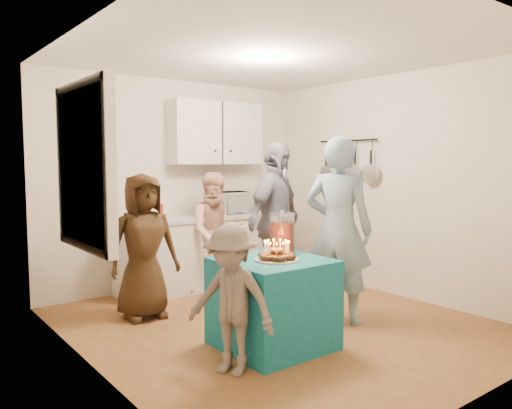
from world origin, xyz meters
TOP-DOWN VIEW (x-y plane):
  - floor at (0.00, 0.00)m, footprint 4.00×4.00m
  - ceiling at (0.00, 0.00)m, footprint 4.00×4.00m
  - back_wall at (0.00, 2.00)m, footprint 3.60×3.60m
  - left_wall at (-1.80, 0.00)m, footprint 4.00×4.00m
  - right_wall at (1.80, 0.00)m, footprint 4.00×4.00m
  - window_night at (-1.77, 0.30)m, footprint 0.04×1.00m
  - counter at (0.20, 1.70)m, footprint 2.20×0.58m
  - countertop at (0.20, 1.70)m, footprint 2.24×0.62m
  - upper_cabinet at (0.50, 1.85)m, footprint 1.30×0.30m
  - pot_rack at (1.72, 0.70)m, footprint 0.12×1.00m
  - microwave at (0.60, 1.70)m, footprint 0.55×0.40m
  - party_table at (-0.42, -0.43)m, footprint 0.86×0.86m
  - donut_cake at (-0.43, -0.49)m, footprint 0.38×0.38m
  - punch_jar at (-0.15, -0.23)m, footprint 0.22×0.22m
  - man_birthday at (0.53, -0.29)m, footprint 0.70×0.80m
  - woman_back_left at (-0.95, 0.98)m, footprint 0.75×0.52m
  - woman_back_center at (0.17, 1.35)m, footprint 0.86×0.78m
  - woman_back_right at (0.53, 0.68)m, footprint 1.15×0.81m
  - child_near_left at (-1.01, -0.65)m, footprint 0.67×0.83m

SIDE VIEW (x-z plane):
  - floor at x=0.00m, z-range 0.00..0.00m
  - party_table at x=-0.42m, z-range 0.00..0.76m
  - counter at x=0.20m, z-range 0.00..0.86m
  - child_near_left at x=-1.01m, z-range 0.00..1.12m
  - woman_back_center at x=0.17m, z-range 0.00..1.45m
  - woman_back_left at x=-0.95m, z-range 0.00..1.47m
  - donut_cake at x=-0.43m, z-range 0.76..0.94m
  - countertop at x=0.20m, z-range 0.86..0.91m
  - woman_back_right at x=0.53m, z-range 0.00..1.81m
  - man_birthday at x=0.53m, z-range 0.00..1.83m
  - punch_jar at x=-0.15m, z-range 0.76..1.10m
  - microwave at x=0.60m, z-range 0.91..1.19m
  - back_wall at x=0.00m, z-range 1.30..1.30m
  - left_wall at x=-1.80m, z-range 1.30..1.30m
  - right_wall at x=1.80m, z-range 1.30..1.30m
  - window_night at x=-1.77m, z-range 0.95..2.15m
  - pot_rack at x=1.72m, z-range 1.30..1.90m
  - upper_cabinet at x=0.50m, z-range 1.55..2.35m
  - ceiling at x=0.00m, z-range 2.60..2.60m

